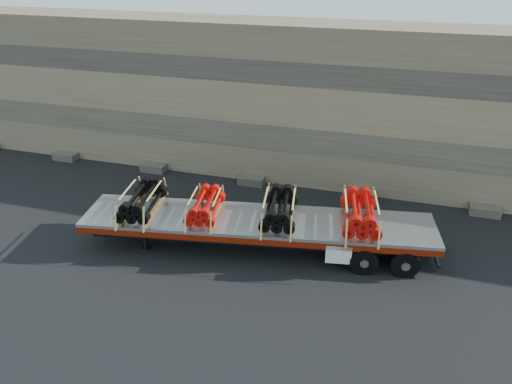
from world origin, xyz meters
TOP-DOWN VIEW (x-y plane):
  - ground at (0.00, 0.00)m, footprint 120.00×120.00m
  - rock_wall at (0.00, 6.50)m, footprint 44.00×3.00m
  - trailer at (-1.15, -0.50)m, footprint 12.59×4.47m
  - bundle_front at (-5.24, -1.21)m, footprint 1.59×2.56m
  - bundle_midfront at (-2.97, -0.82)m, footprint 1.41×2.26m
  - bundle_midrear at (-0.38, -0.36)m, footprint 1.58×2.54m
  - bundle_rear at (2.34, 0.11)m, footprint 1.67×2.69m

SIDE VIEW (x-z plane):
  - ground at x=0.00m, z-range 0.00..0.00m
  - trailer at x=-1.15m, z-range 0.00..1.24m
  - bundle_midfront at x=-2.97m, z-range 1.24..1.99m
  - bundle_midrear at x=-0.38m, z-range 1.24..2.08m
  - bundle_front at x=-5.24m, z-range 1.24..2.08m
  - bundle_rear at x=2.34m, z-range 1.24..2.13m
  - rock_wall at x=0.00m, z-range 0.00..7.00m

